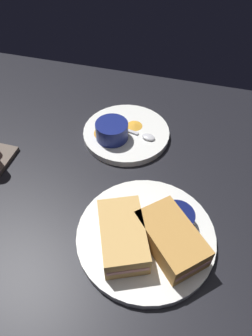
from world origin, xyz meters
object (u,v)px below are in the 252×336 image
(sandwich_half_far, at_px, (171,239))
(ramekin_dark_sauce, at_px, (176,219))
(sandwich_half_near, at_px, (123,236))
(spoon_by_dark_ramekin, at_px, (150,232))
(plate_sandwich_main, at_px, (146,234))
(plate_chips_companion, at_px, (126,133))
(spoon_by_gravy_ramekin, at_px, (143,135))
(ramekin_light_gravy, at_px, (112,130))

(sandwich_half_far, relative_size, ramekin_dark_sauce, 2.25)
(sandwich_half_near, relative_size, spoon_by_dark_ramekin, 1.72)
(plate_sandwich_main, xyz_separation_m, spoon_by_dark_ramekin, (-0.00, -0.01, 0.01))
(plate_sandwich_main, xyz_separation_m, ramekin_dark_sauce, (0.03, -0.05, 0.03))
(plate_sandwich_main, bearing_deg, sandwich_half_near, 131.80)
(plate_chips_companion, xyz_separation_m, spoon_by_gravy_ramekin, (-0.01, -0.05, 0.01))
(sandwich_half_far, distance_m, ramekin_light_gravy, 0.31)
(plate_sandwich_main, relative_size, spoon_by_gravy_ramekin, 2.58)
(ramekin_dark_sauce, distance_m, spoon_by_gravy_ramekin, 0.25)
(plate_sandwich_main, xyz_separation_m, sandwich_half_near, (-0.03, 0.04, 0.03))
(sandwich_half_near, height_order, sandwich_half_far, same)
(ramekin_light_gravy, bearing_deg, ramekin_dark_sauce, -136.66)
(spoon_by_dark_ramekin, xyz_separation_m, plate_chips_companion, (0.26, 0.12, -0.01))
(sandwich_half_near, height_order, ramekin_light_gravy, sandwich_half_near)
(sandwich_half_near, distance_m, spoon_by_gravy_ramekin, 0.29)
(sandwich_half_far, bearing_deg, sandwich_half_near, 101.80)
(sandwich_half_near, bearing_deg, plate_sandwich_main, -48.20)
(sandwich_half_near, xyz_separation_m, ramekin_light_gravy, (0.26, 0.10, -0.00))
(sandwich_half_far, height_order, spoon_by_gravy_ramekin, sandwich_half_far)
(plate_sandwich_main, bearing_deg, ramekin_light_gravy, 31.08)
(sandwich_half_near, distance_m, spoon_by_dark_ramekin, 0.06)
(spoon_by_dark_ramekin, bearing_deg, ramekin_dark_sauce, -52.22)
(plate_sandwich_main, height_order, spoon_by_dark_ramekin, spoon_by_dark_ramekin)
(spoon_by_gravy_ramekin, bearing_deg, sandwich_half_far, -157.11)
(plate_sandwich_main, bearing_deg, ramekin_dark_sauce, -57.20)
(sandwich_half_far, distance_m, plate_chips_companion, 0.32)
(spoon_by_dark_ramekin, distance_m, plate_chips_companion, 0.29)
(ramekin_light_gravy, bearing_deg, plate_chips_companion, -39.81)
(ramekin_dark_sauce, xyz_separation_m, spoon_by_dark_ramekin, (-0.03, 0.04, -0.01))
(sandwich_half_far, bearing_deg, spoon_by_dark_ramekin, 70.81)
(spoon_by_gravy_ramekin, bearing_deg, spoon_by_dark_ramekin, -163.95)
(spoon_by_dark_ramekin, bearing_deg, sandwich_half_far, -109.19)
(ramekin_light_gravy, bearing_deg, sandwich_half_near, -158.75)
(plate_sandwich_main, xyz_separation_m, plate_chips_companion, (0.26, 0.11, 0.00))
(sandwich_half_near, height_order, plate_chips_companion, sandwich_half_near)
(spoon_by_dark_ramekin, height_order, ramekin_light_gravy, ramekin_light_gravy)
(ramekin_dark_sauce, relative_size, plate_chips_companion, 0.31)
(spoon_by_dark_ramekin, xyz_separation_m, spoon_by_gravy_ramekin, (0.25, 0.07, 0.00))
(sandwich_half_near, height_order, spoon_by_gravy_ramekin, sandwich_half_near)
(ramekin_dark_sauce, bearing_deg, spoon_by_gravy_ramekin, 27.54)
(plate_sandwich_main, distance_m, spoon_by_gravy_ramekin, 0.26)
(ramekin_dark_sauce, bearing_deg, plate_sandwich_main, 122.80)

